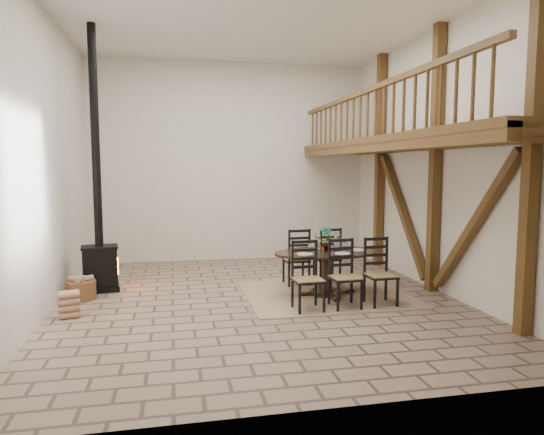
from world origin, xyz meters
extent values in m
plane|color=#8E755F|center=(0.00, 0.00, 0.00)|extent=(8.00, 8.00, 0.00)
cube|color=white|center=(0.00, 4.00, 2.50)|extent=(7.00, 0.02, 5.00)
cube|color=white|center=(0.00, -4.00, 2.50)|extent=(7.00, 0.02, 5.00)
cube|color=white|center=(-3.50, 0.00, 2.50)|extent=(0.02, 8.00, 5.00)
cube|color=white|center=(3.50, 0.00, 2.50)|extent=(0.02, 8.00, 5.00)
cube|color=white|center=(0.00, 0.00, 5.00)|extent=(7.00, 8.00, 0.02)
cube|color=brown|center=(3.38, -2.50, 2.50)|extent=(0.18, 0.18, 5.00)
cube|color=brown|center=(3.38, 0.00, 2.50)|extent=(0.18, 0.18, 5.00)
cube|color=brown|center=(3.38, 2.50, 2.50)|extent=(0.18, 0.18, 5.00)
cube|color=brown|center=(3.38, -1.25, 1.40)|extent=(0.14, 2.16, 2.54)
cube|color=brown|center=(3.38, 1.25, 1.40)|extent=(0.14, 2.16, 2.54)
cube|color=brown|center=(3.38, 0.00, 2.80)|extent=(0.20, 7.80, 0.20)
cube|color=brown|center=(2.70, 0.00, 2.85)|extent=(1.60, 7.80, 0.12)
cube|color=brown|center=(2.00, 0.00, 2.75)|extent=(0.18, 7.80, 0.22)
cube|color=brown|center=(2.00, 0.00, 3.75)|extent=(0.09, 7.60, 0.09)
cube|color=brown|center=(2.00, 0.00, 3.33)|extent=(0.06, 7.60, 0.86)
cube|color=tan|center=(1.30, 0.10, 0.01)|extent=(3.00, 2.50, 0.02)
ellipsoid|color=black|center=(1.30, 0.10, 0.80)|extent=(2.04, 1.29, 0.04)
cylinder|color=black|center=(1.30, 0.10, 0.39)|extent=(0.20, 0.20, 0.74)
cylinder|color=black|center=(1.30, 0.10, 0.05)|extent=(0.61, 0.61, 0.06)
cube|color=#A47C4B|center=(0.68, -0.80, 0.52)|extent=(0.50, 0.48, 0.04)
cube|color=black|center=(0.68, -0.80, 0.25)|extent=(0.48, 0.48, 0.50)
cube|color=black|center=(0.67, -0.59, 0.83)|extent=(0.42, 0.06, 0.66)
cube|color=#A47C4B|center=(1.34, -0.77, 0.52)|extent=(0.50, 0.48, 0.04)
cube|color=black|center=(1.34, -0.77, 0.25)|extent=(0.48, 0.48, 0.50)
cube|color=black|center=(1.33, -0.56, 0.83)|extent=(0.42, 0.06, 0.66)
cube|color=#A47C4B|center=(1.99, -0.74, 0.52)|extent=(0.50, 0.48, 0.04)
cube|color=black|center=(1.99, -0.74, 0.25)|extent=(0.48, 0.48, 0.50)
cube|color=black|center=(1.99, -0.54, 0.83)|extent=(0.42, 0.06, 0.66)
cube|color=#A47C4B|center=(0.93, 0.96, 0.52)|extent=(0.50, 0.48, 0.04)
cube|color=black|center=(0.93, 0.96, 0.25)|extent=(0.48, 0.48, 0.50)
cube|color=black|center=(0.94, 0.76, 0.83)|extent=(0.42, 0.06, 0.66)
cube|color=#A47C4B|center=(1.59, 0.99, 0.52)|extent=(0.50, 0.48, 0.04)
cube|color=black|center=(1.59, 0.99, 0.25)|extent=(0.48, 0.48, 0.50)
cube|color=black|center=(1.60, 0.78, 0.83)|extent=(0.42, 0.06, 0.66)
cube|color=white|center=(1.30, 0.10, 0.83)|extent=(1.56, 0.83, 0.01)
cube|color=white|center=(1.30, 0.10, 0.91)|extent=(1.00, 0.37, 0.18)
cylinder|color=white|center=(1.10, 0.09, 0.99)|extent=(0.12, 0.12, 0.34)
cylinder|color=white|center=(1.50, 0.11, 0.99)|extent=(0.12, 0.12, 0.34)
cylinder|color=silver|center=(1.10, 0.09, 0.90)|extent=(0.06, 0.06, 0.16)
cylinder|color=silver|center=(1.50, 0.11, 0.90)|extent=(0.06, 0.06, 0.16)
imported|color=#4C723F|center=(1.30, 0.16, 1.05)|extent=(0.25, 0.17, 0.46)
cube|color=black|center=(-2.88, 1.28, 0.05)|extent=(0.74, 0.61, 0.10)
cube|color=black|center=(-2.88, 1.28, 0.47)|extent=(0.69, 0.55, 0.73)
cube|color=#FF590C|center=(-2.56, 1.32, 0.47)|extent=(0.06, 0.29, 0.29)
cube|color=black|center=(-2.88, 1.28, 0.85)|extent=(0.73, 0.60, 0.04)
cylinder|color=black|center=(-2.88, 1.28, 2.94)|extent=(0.16, 0.16, 4.13)
cylinder|color=brown|center=(-3.13, 0.70, 0.17)|extent=(0.52, 0.52, 0.34)
cube|color=tan|center=(-3.13, 0.70, 0.38)|extent=(0.28, 0.28, 0.10)
cube|color=tan|center=(-3.12, -0.40, 0.21)|extent=(0.36, 0.29, 0.43)
camera|label=1|loc=(-1.49, -8.36, 2.38)|focal=32.00mm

